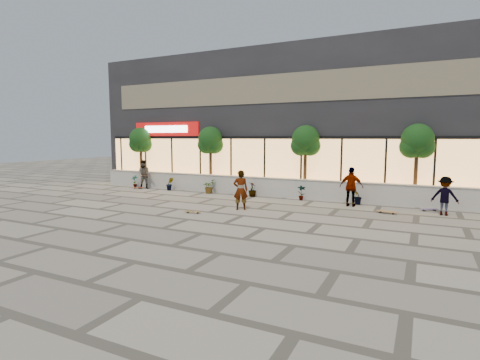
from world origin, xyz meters
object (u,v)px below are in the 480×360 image
at_px(tree_midwest, 210,142).
at_px(tree_mideast, 306,142).
at_px(skater_left, 144,175).
at_px(skateboard_right_far, 429,209).
at_px(skater_center, 241,190).
at_px(skateboard_left, 138,188).
at_px(skater_right_near, 351,187).
at_px(skateboard_center, 193,212).
at_px(tree_west, 141,141).
at_px(tree_east, 417,143).
at_px(skater_right_far, 445,196).
at_px(skateboard_right_near, 387,212).

bearing_deg(tree_midwest, tree_mideast, 0.00).
height_order(skater_left, skateboard_right_far, skater_left).
height_order(skater_center, skateboard_left, skater_center).
height_order(skater_right_near, skateboard_center, skater_right_near).
height_order(tree_west, skater_left, tree_west).
bearing_deg(tree_east, skater_left, -174.86).
bearing_deg(skater_right_far, skateboard_right_far, -46.66).
xyz_separation_m(tree_west, skater_right_near, (14.32, -1.90, -2.05)).
bearing_deg(tree_west, skater_left, -44.14).
bearing_deg(skater_center, skateboard_right_far, 177.36).
distance_m(skater_center, skater_right_far, 8.64).
xyz_separation_m(tree_mideast, skater_right_far, (6.69, -2.25, -2.17)).
height_order(skater_right_far, skateboard_right_near, skater_right_far).
bearing_deg(skater_right_near, skateboard_right_near, 149.38).
distance_m(tree_midwest, skater_center, 6.97).
distance_m(tree_west, skateboard_right_near, 16.53).
bearing_deg(tree_mideast, skater_center, -107.21).
height_order(tree_east, skateboard_left, tree_east).
relative_size(tree_east, skateboard_left, 5.40).
relative_size(skater_right_near, skater_right_far, 1.15).
height_order(tree_mideast, skateboard_right_far, tree_mideast).
bearing_deg(skater_right_far, skateboard_right_near, 25.43).
relative_size(skateboard_left, skateboard_right_far, 0.96).
distance_m(tree_midwest, skateboard_right_far, 12.58).
height_order(skater_center, skateboard_right_near, skater_center).
bearing_deg(tree_east, tree_west, 180.00).
xyz_separation_m(skater_left, skateboard_center, (7.02, -5.16, -0.84)).
height_order(tree_midwest, skateboard_center, tree_midwest).
relative_size(tree_mideast, tree_east, 1.00).
distance_m(skater_right_far, skateboard_center, 10.66).
bearing_deg(skateboard_left, skateboard_right_near, -23.84).
xyz_separation_m(tree_west, skater_right_far, (18.19, -2.25, -2.17)).
bearing_deg(tree_mideast, skater_right_near, -33.99).
distance_m(tree_east, skater_right_far, 3.34).
xyz_separation_m(tree_west, tree_mideast, (11.50, 0.00, 0.00)).
relative_size(tree_mideast, skateboard_right_near, 4.47).
xyz_separation_m(skater_center, skateboard_left, (-8.94, 3.39, -0.83)).
height_order(skater_center, skateboard_center, skater_center).
bearing_deg(skateboard_center, skateboard_left, 133.20).
distance_m(tree_midwest, skater_right_far, 13.07).
xyz_separation_m(tree_west, skateboard_center, (8.46, -6.56, -2.91)).
distance_m(skateboard_center, skateboard_left, 8.97).
relative_size(skater_right_near, skateboard_left, 2.58).
height_order(tree_midwest, skateboard_left, tree_midwest).
distance_m(tree_east, skateboard_center, 11.15).
xyz_separation_m(tree_mideast, skater_left, (-10.06, -1.40, -2.07)).
height_order(tree_east, skater_right_far, tree_east).
bearing_deg(skater_center, tree_midwest, -74.41).
distance_m(skater_right_near, skateboard_left, 13.32).
bearing_deg(skateboard_left, skateboard_center, -52.50).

